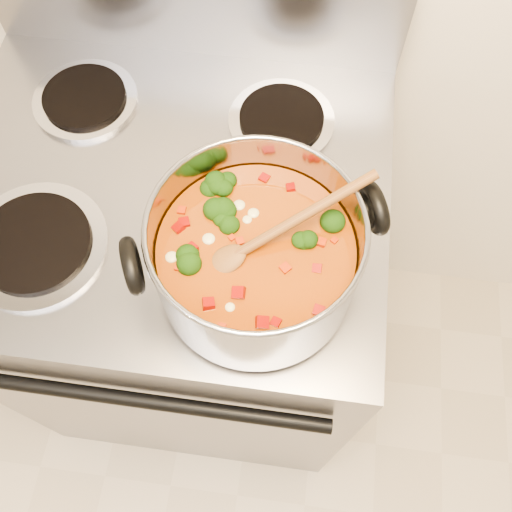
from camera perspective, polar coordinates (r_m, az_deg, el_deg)
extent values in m
cube|color=gray|center=(1.36, -6.27, -3.28)|extent=(0.74, 0.64, 0.92)
cube|color=gray|center=(1.09, -6.21, 23.07)|extent=(0.74, 0.03, 0.16)
cylinder|color=black|center=(0.95, -12.12, -13.85)|extent=(0.63, 0.02, 0.02)
cylinder|color=#A5A5AD|center=(0.94, -21.16, 1.06)|extent=(0.22, 0.22, 0.01)
cylinder|color=black|center=(0.94, -21.32, 1.28)|extent=(0.17, 0.17, 0.01)
cylinder|color=#A5A5AD|center=(0.86, 0.35, -1.63)|extent=(0.22, 0.22, 0.01)
cylinder|color=black|center=(0.85, 0.35, -1.40)|extent=(0.17, 0.17, 0.01)
cylinder|color=#A5A5AD|center=(1.09, -16.69, 14.74)|extent=(0.18, 0.18, 0.01)
cylinder|color=black|center=(1.08, -16.81, 15.01)|extent=(0.15, 0.15, 0.01)
cylinder|color=#A5A5AD|center=(1.01, 2.56, 13.37)|extent=(0.18, 0.18, 0.01)
cylinder|color=black|center=(1.01, 2.58, 13.65)|extent=(0.15, 0.15, 0.01)
cylinder|color=#93949A|center=(0.77, 0.00, 0.13)|extent=(0.28, 0.28, 0.15)
torus|color=#93949A|center=(0.70, 0.00, 2.86)|extent=(0.28, 0.28, 0.01)
cylinder|color=#8A3E0C|center=(0.80, 0.00, -0.75)|extent=(0.27, 0.27, 0.10)
torus|color=black|center=(0.72, -12.28, -0.97)|extent=(0.05, 0.08, 0.08)
torus|color=black|center=(0.76, 11.69, 4.76)|extent=(0.05, 0.08, 0.08)
ellipsoid|color=black|center=(0.71, -0.29, -7.09)|extent=(0.04, 0.04, 0.03)
ellipsoid|color=black|center=(0.77, 2.47, 3.21)|extent=(0.04, 0.04, 0.03)
ellipsoid|color=black|center=(0.76, 1.34, 1.90)|extent=(0.04, 0.04, 0.03)
ellipsoid|color=black|center=(0.78, -4.67, 4.46)|extent=(0.04, 0.04, 0.03)
ellipsoid|color=black|center=(0.72, -2.99, -5.52)|extent=(0.04, 0.04, 0.03)
ellipsoid|color=black|center=(0.77, -3.31, 2.55)|extent=(0.04, 0.04, 0.03)
ellipsoid|color=black|center=(0.78, -8.51, 2.82)|extent=(0.04, 0.04, 0.03)
ellipsoid|color=black|center=(0.77, -4.90, 2.44)|extent=(0.04, 0.04, 0.03)
ellipsoid|color=black|center=(0.77, 0.97, 2.47)|extent=(0.04, 0.04, 0.03)
ellipsoid|color=#8E050B|center=(0.74, -6.13, -2.04)|extent=(0.01, 0.01, 0.01)
ellipsoid|color=#8E050B|center=(0.71, -4.43, -6.82)|extent=(0.01, 0.01, 0.01)
ellipsoid|color=#8E050B|center=(0.75, -2.95, -0.02)|extent=(0.01, 0.01, 0.01)
ellipsoid|color=#8E050B|center=(0.76, -7.40, 1.06)|extent=(0.01, 0.01, 0.01)
ellipsoid|color=#8E050B|center=(0.72, 4.76, -5.95)|extent=(0.01, 0.01, 0.01)
ellipsoid|color=#8E050B|center=(0.74, -5.89, -2.78)|extent=(0.01, 0.01, 0.01)
ellipsoid|color=#8E050B|center=(0.77, -8.14, 1.51)|extent=(0.01, 0.01, 0.01)
ellipsoid|color=#8E050B|center=(0.80, -0.13, 6.29)|extent=(0.01, 0.01, 0.01)
ellipsoid|color=#8E050B|center=(0.77, -4.37, 3.03)|extent=(0.01, 0.01, 0.01)
ellipsoid|color=#8E050B|center=(0.78, -5.59, 3.40)|extent=(0.01, 0.01, 0.01)
ellipsoid|color=#8E050B|center=(0.76, -8.33, -0.16)|extent=(0.01, 0.01, 0.01)
ellipsoid|color=#8E050B|center=(0.75, -8.70, -1.78)|extent=(0.01, 0.01, 0.01)
ellipsoid|color=#9E2808|center=(0.72, -3.86, -5.41)|extent=(0.01, 0.01, 0.01)
ellipsoid|color=#9E2808|center=(0.72, -0.53, -4.82)|extent=(0.01, 0.01, 0.01)
ellipsoid|color=#9E2808|center=(0.73, 2.60, -2.49)|extent=(0.01, 0.01, 0.01)
ellipsoid|color=#9E2808|center=(0.74, 4.73, -2.68)|extent=(0.01, 0.01, 0.01)
ellipsoid|color=#9E2808|center=(0.75, 3.58, -0.02)|extent=(0.01, 0.01, 0.01)
ellipsoid|color=#9E2808|center=(0.75, -2.31, 0.58)|extent=(0.01, 0.01, 0.01)
ellipsoid|color=#9E2808|center=(0.80, -1.68, 7.03)|extent=(0.01, 0.01, 0.01)
ellipsoid|color=#9E2808|center=(0.75, 7.62, -1.27)|extent=(0.01, 0.01, 0.01)
ellipsoid|color=#9E2808|center=(0.79, -7.68, 4.27)|extent=(0.01, 0.01, 0.01)
ellipsoid|color=beige|center=(0.77, 8.72, 2.01)|extent=(0.02, 0.02, 0.01)
ellipsoid|color=beige|center=(0.74, -6.03, -1.66)|extent=(0.02, 0.02, 0.01)
ellipsoid|color=beige|center=(0.80, 3.55, 6.08)|extent=(0.02, 0.02, 0.01)
ellipsoid|color=beige|center=(0.76, 0.05, 2.34)|extent=(0.02, 0.02, 0.01)
ellipsoid|color=beige|center=(0.74, -0.87, -1.21)|extent=(0.02, 0.02, 0.01)
ellipsoid|color=beige|center=(0.75, 4.87, 0.18)|extent=(0.02, 0.02, 0.01)
ellipsoid|color=beige|center=(0.72, -4.03, -6.28)|extent=(0.02, 0.02, 0.01)
ellipsoid|color=beige|center=(0.73, -4.45, -3.68)|extent=(0.02, 0.02, 0.01)
ellipsoid|color=beige|center=(0.74, 0.78, -1.71)|extent=(0.02, 0.02, 0.01)
ellipsoid|color=brown|center=(0.75, -3.14, -0.52)|extent=(0.08, 0.07, 0.04)
cylinder|color=brown|center=(0.74, 4.36, 3.80)|extent=(0.19, 0.13, 0.09)
ellipsoid|color=black|center=(0.84, -11.15, -7.13)|extent=(0.01, 0.01, 0.01)
ellipsoid|color=black|center=(0.81, 3.38, -12.11)|extent=(0.01, 0.01, 0.01)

